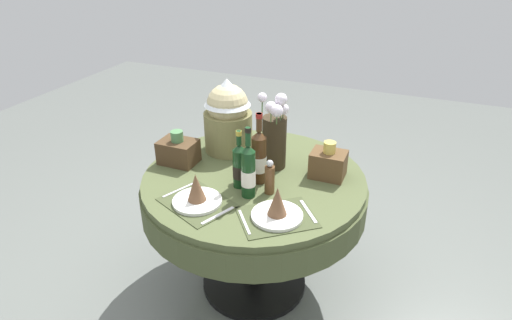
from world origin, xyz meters
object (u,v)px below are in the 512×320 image
(place_setting_left, at_px, (197,195))
(wine_bottle_left, at_px, (259,157))
(wine_bottle_centre, at_px, (248,171))
(woven_basket_side_right, at_px, (328,163))
(gift_tub_back_left, at_px, (228,113))
(dining_table, at_px, (254,196))
(flower_vase, at_px, (275,135))
(woven_basket_side_left, at_px, (178,151))
(place_setting_right, at_px, (277,209))
(wine_bottle_right, at_px, (239,166))
(pepper_mill, at_px, (270,178))

(place_setting_left, bearing_deg, wine_bottle_left, 57.01)
(wine_bottle_centre, relative_size, woven_basket_side_right, 1.83)
(wine_bottle_centre, xyz_separation_m, gift_tub_back_left, (-0.31, 0.43, 0.09))
(dining_table, height_order, flower_vase, flower_vase)
(gift_tub_back_left, distance_m, woven_basket_side_left, 0.36)
(place_setting_left, xyz_separation_m, woven_basket_side_right, (0.52, 0.50, 0.03))
(dining_table, relative_size, place_setting_right, 2.87)
(flower_vase, xyz_separation_m, wine_bottle_right, (-0.09, -0.26, -0.08))
(dining_table, relative_size, place_setting_left, 2.96)
(dining_table, xyz_separation_m, place_setting_right, (0.25, -0.32, 0.18))
(flower_vase, distance_m, wine_bottle_left, 0.19)
(woven_basket_side_left, bearing_deg, dining_table, 2.74)
(place_setting_right, relative_size, gift_tub_back_left, 0.97)
(wine_bottle_centre, height_order, pepper_mill, wine_bottle_centre)
(dining_table, bearing_deg, wine_bottle_right, -101.93)
(flower_vase, bearing_deg, place_setting_right, -68.36)
(wine_bottle_left, distance_m, wine_bottle_centre, 0.15)
(wine_bottle_centre, distance_m, wine_bottle_right, 0.10)
(wine_bottle_left, height_order, woven_basket_side_right, wine_bottle_left)
(dining_table, bearing_deg, place_setting_left, -113.45)
(flower_vase, distance_m, wine_bottle_centre, 0.34)
(dining_table, distance_m, place_setting_right, 0.44)
(place_setting_left, relative_size, wine_bottle_right, 1.33)
(wine_bottle_right, distance_m, gift_tub_back_left, 0.45)
(wine_bottle_right, bearing_deg, place_setting_left, -119.24)
(woven_basket_side_left, bearing_deg, flower_vase, 16.94)
(dining_table, height_order, woven_basket_side_left, woven_basket_side_left)
(wine_bottle_left, relative_size, wine_bottle_centre, 1.03)
(woven_basket_side_right, bearing_deg, place_setting_left, -136.37)
(dining_table, xyz_separation_m, woven_basket_side_left, (-0.45, -0.02, 0.21))
(dining_table, distance_m, place_setting_left, 0.42)
(place_setting_right, bearing_deg, woven_basket_side_right, 75.25)
(wine_bottle_right, xyz_separation_m, gift_tub_back_left, (-0.23, 0.36, 0.11))
(place_setting_left, distance_m, flower_vase, 0.55)
(pepper_mill, bearing_deg, wine_bottle_centre, -143.71)
(place_setting_right, relative_size, woven_basket_side_right, 2.12)
(pepper_mill, height_order, woven_basket_side_right, woven_basket_side_right)
(place_setting_left, distance_m, wine_bottle_centre, 0.27)
(place_setting_left, bearing_deg, woven_basket_side_right, 43.63)
(woven_basket_side_left, distance_m, woven_basket_side_right, 0.84)
(place_setting_right, relative_size, woven_basket_side_left, 2.07)
(flower_vase, xyz_separation_m, woven_basket_side_left, (-0.52, -0.16, -0.12))
(flower_vase, bearing_deg, wine_bottle_right, -109.48)
(pepper_mill, bearing_deg, woven_basket_side_right, 50.11)
(wine_bottle_right, bearing_deg, flower_vase, 70.52)
(wine_bottle_left, xyz_separation_m, pepper_mill, (0.09, -0.09, -0.06))
(wine_bottle_centre, xyz_separation_m, wine_bottle_right, (-0.08, 0.07, -0.02))
(place_setting_left, relative_size, place_setting_right, 0.97)
(wine_bottle_left, bearing_deg, gift_tub_back_left, 137.71)
(place_setting_left, bearing_deg, dining_table, 66.55)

